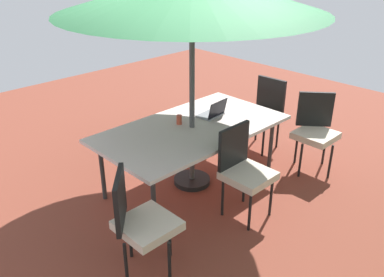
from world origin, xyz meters
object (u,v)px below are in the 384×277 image
at_px(chair_northwest, 315,129).
at_px(chair_north, 244,168).
at_px(laptop, 213,113).
at_px(cup, 179,120).
at_px(chair_northeast, 140,219).
at_px(chair_west, 264,110).
at_px(dining_table, 192,130).

xyz_separation_m(chair_northwest, chair_north, (1.41, 0.01, 0.00)).
bearing_deg(laptop, cup, -19.34).
relative_size(chair_northwest, laptop, 2.86).
distance_m(chair_northeast, chair_north, 1.30).
bearing_deg(chair_west, dining_table, -92.40).
bearing_deg(cup, chair_northeast, 35.24).
distance_m(chair_northwest, cup, 1.73).
relative_size(chair_northwest, cup, 8.89).
relative_size(dining_table, chair_northeast, 2.25).
bearing_deg(chair_west, cup, -98.70).
distance_m(chair_northwest, laptop, 1.31).
xyz_separation_m(chair_northeast, cup, (-1.29, -0.91, 0.25)).
distance_m(chair_north, laptop, 1.00).
relative_size(laptop, cup, 3.11).
bearing_deg(cup, chair_northwest, 145.65).
height_order(dining_table, chair_north, chair_north).
distance_m(chair_northeast, chair_west, 2.85).
bearing_deg(dining_table, chair_west, -179.39).
bearing_deg(chair_northeast, dining_table, -19.12).
distance_m(laptop, cup, 0.47).
xyz_separation_m(dining_table, chair_northwest, (-1.36, 0.81, -0.15)).
bearing_deg(cup, chair_west, 174.31).
relative_size(chair_west, chair_north, 1.00).
height_order(chair_northwest, laptop, chair_northwest).
bearing_deg(chair_northwest, dining_table, -161.17).
bearing_deg(chair_west, chair_north, -63.36).
height_order(chair_west, cup, chair_west).
bearing_deg(dining_table, chair_northwest, 149.38).
height_order(chair_north, cup, chair_north).
distance_m(chair_northeast, cup, 1.60).
bearing_deg(chair_northwest, chair_northeast, -131.70).
bearing_deg(laptop, chair_northeast, 18.97).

